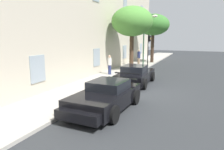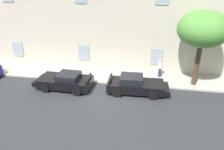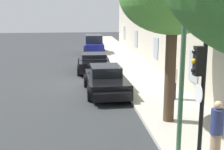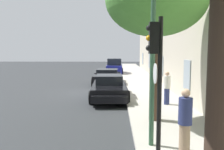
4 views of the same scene
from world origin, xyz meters
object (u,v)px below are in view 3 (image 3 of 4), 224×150
Objects in this scene: hatchback_parked at (94,45)px; pedestrian_strolling at (173,81)px; traffic_light at (200,89)px; street_lamp at (169,21)px; pedestrian_admiring at (216,132)px; sportscar_yellow_flank at (107,82)px; sportscar_red_lead at (94,62)px.

hatchback_parked is 2.34× the size of pedestrian_strolling.
street_lamp is (-1.65, -0.27, 1.46)m from traffic_light.
traffic_light is 1.93× the size of pedestrian_admiring.
street_lamp is (7.14, 0.97, 3.35)m from sportscar_yellow_flank.
pedestrian_strolling is (1.83, 2.93, 0.38)m from sportscar_yellow_flank.
traffic_light reaches higher than hatchback_parked.
street_lamp reaches higher than sportscar_yellow_flank.
traffic_light is (23.08, 1.01, 1.66)m from hatchback_parked.
sportscar_yellow_flank reaches higher than sportscar_red_lead.
street_lamp is 3.32× the size of pedestrian_strolling.
sportscar_red_lead is at bearing -174.08° from traffic_light.
pedestrian_admiring is at bearing -7.48° from pedestrian_strolling.
hatchback_parked is 0.71× the size of street_lamp.
pedestrian_strolling is (-6.95, 1.69, -1.51)m from traffic_light.
pedestrian_admiring reaches higher than sportscar_yellow_flank.
hatchback_parked is 16.36m from pedestrian_strolling.
pedestrian_admiring is at bearing 53.93° from street_lamp.
street_lamp reaches higher than sportscar_red_lead.
sportscar_yellow_flank is at bearing -171.96° from traffic_light.
traffic_light is 0.63× the size of street_lamp.
pedestrian_strolling is at bearing 159.73° from street_lamp.
sportscar_yellow_flank is 2.66× the size of pedestrian_admiring.
traffic_light is at bearing 5.92° from sportscar_red_lead.
street_lamp is at bearing 1.99° from hatchback_parked.
traffic_light reaches higher than sportscar_red_lead.
pedestrian_admiring is (22.27, 1.90, 0.23)m from hatchback_parked.
sportscar_red_lead is 5.93m from sportscar_yellow_flank.
traffic_light is at bearing -47.39° from pedestrian_admiring.
sportscar_yellow_flank is 9.07m from traffic_light.
traffic_light is 2.08× the size of pedestrian_strolling.
sportscar_yellow_flank is 2.88× the size of pedestrian_strolling.
hatchback_parked is at bearing 179.09° from sportscar_yellow_flank.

